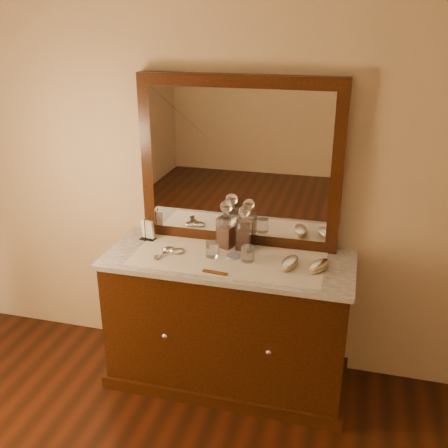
{
  "coord_description": "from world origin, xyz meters",
  "views": [
    {
      "loc": [
        0.66,
        -0.65,
        2.15
      ],
      "look_at": [
        0.0,
        1.85,
        1.1
      ],
      "focal_mm": 41.5,
      "sensor_mm": 36.0,
      "label": 1
    }
  ],
  "objects_px": {
    "decanter_left": "(226,229)",
    "hand_mirror_inner": "(174,252)",
    "mirror_frame": "(239,163)",
    "comb": "(215,273)",
    "dresser_cabinet": "(228,323)",
    "pin_dish": "(233,256)",
    "hand_mirror_outer": "(167,251)",
    "brush_near": "(290,263)",
    "decanter_right": "(244,233)",
    "brush_far": "(319,266)",
    "napkin_rack": "(148,231)"
  },
  "relations": [
    {
      "from": "decanter_left",
      "to": "hand_mirror_inner",
      "type": "xyz_separation_m",
      "value": [
        -0.27,
        -0.17,
        -0.1
      ]
    },
    {
      "from": "mirror_frame",
      "to": "comb",
      "type": "height_order",
      "value": "mirror_frame"
    },
    {
      "from": "decanter_left",
      "to": "dresser_cabinet",
      "type": "bearing_deg",
      "value": -70.46
    },
    {
      "from": "mirror_frame",
      "to": "hand_mirror_inner",
      "type": "height_order",
      "value": "mirror_frame"
    },
    {
      "from": "pin_dish",
      "to": "hand_mirror_outer",
      "type": "distance_m",
      "value": 0.4
    },
    {
      "from": "dresser_cabinet",
      "to": "hand_mirror_outer",
      "type": "xyz_separation_m",
      "value": [
        -0.37,
        -0.02,
        0.45
      ]
    },
    {
      "from": "dresser_cabinet",
      "to": "brush_near",
      "type": "height_order",
      "value": "brush_near"
    },
    {
      "from": "brush_near",
      "to": "decanter_right",
      "type": "bearing_deg",
      "value": 150.22
    },
    {
      "from": "mirror_frame",
      "to": "decanter_left",
      "type": "relative_size",
      "value": 4.09
    },
    {
      "from": "brush_far",
      "to": "hand_mirror_outer",
      "type": "bearing_deg",
      "value": 179.83
    },
    {
      "from": "brush_far",
      "to": "hand_mirror_inner",
      "type": "relative_size",
      "value": 1.05
    },
    {
      "from": "napkin_rack",
      "to": "hand_mirror_outer",
      "type": "xyz_separation_m",
      "value": [
        0.18,
        -0.15,
        -0.05
      ]
    },
    {
      "from": "decanter_right",
      "to": "brush_far",
      "type": "relative_size",
      "value": 1.45
    },
    {
      "from": "dresser_cabinet",
      "to": "napkin_rack",
      "type": "xyz_separation_m",
      "value": [
        -0.55,
        0.13,
        0.5
      ]
    },
    {
      "from": "napkin_rack",
      "to": "decanter_left",
      "type": "distance_m",
      "value": 0.5
    },
    {
      "from": "mirror_frame",
      "to": "decanter_right",
      "type": "height_order",
      "value": "mirror_frame"
    },
    {
      "from": "dresser_cabinet",
      "to": "brush_near",
      "type": "xyz_separation_m",
      "value": [
        0.36,
        -0.03,
        0.47
      ]
    },
    {
      "from": "comb",
      "to": "dresser_cabinet",
      "type": "bearing_deg",
      "value": 90.45
    },
    {
      "from": "comb",
      "to": "decanter_left",
      "type": "relative_size",
      "value": 0.48
    },
    {
      "from": "mirror_frame",
      "to": "decanter_right",
      "type": "distance_m",
      "value": 0.41
    },
    {
      "from": "brush_near",
      "to": "hand_mirror_inner",
      "type": "relative_size",
      "value": 1.06
    },
    {
      "from": "dresser_cabinet",
      "to": "decanter_left",
      "type": "bearing_deg",
      "value": 109.54
    },
    {
      "from": "brush_near",
      "to": "hand_mirror_outer",
      "type": "height_order",
      "value": "brush_near"
    },
    {
      "from": "decanter_right",
      "to": "hand_mirror_outer",
      "type": "bearing_deg",
      "value": -159.27
    },
    {
      "from": "hand_mirror_inner",
      "to": "hand_mirror_outer",
      "type": "bearing_deg",
      "value": 177.59
    },
    {
      "from": "mirror_frame",
      "to": "hand_mirror_outer",
      "type": "relative_size",
      "value": 6.13
    },
    {
      "from": "hand_mirror_inner",
      "to": "comb",
      "type": "bearing_deg",
      "value": -31.44
    },
    {
      "from": "decanter_right",
      "to": "brush_far",
      "type": "bearing_deg",
      "value": -19.65
    },
    {
      "from": "hand_mirror_inner",
      "to": "napkin_rack",
      "type": "bearing_deg",
      "value": 145.91
    },
    {
      "from": "comb",
      "to": "brush_far",
      "type": "distance_m",
      "value": 0.57
    },
    {
      "from": "brush_near",
      "to": "mirror_frame",
      "type": "bearing_deg",
      "value": 142.04
    },
    {
      "from": "comb",
      "to": "pin_dish",
      "type": "bearing_deg",
      "value": 83.24
    },
    {
      "from": "dresser_cabinet",
      "to": "hand_mirror_inner",
      "type": "bearing_deg",
      "value": -175.24
    },
    {
      "from": "dresser_cabinet",
      "to": "brush_far",
      "type": "xyz_separation_m",
      "value": [
        0.52,
        -0.03,
        0.47
      ]
    },
    {
      "from": "dresser_cabinet",
      "to": "napkin_rack",
      "type": "distance_m",
      "value": 0.75
    },
    {
      "from": "hand_mirror_outer",
      "to": "dresser_cabinet",
      "type": "bearing_deg",
      "value": 3.84
    },
    {
      "from": "comb",
      "to": "hand_mirror_outer",
      "type": "relative_size",
      "value": 0.72
    },
    {
      "from": "comb",
      "to": "decanter_right",
      "type": "height_order",
      "value": "decanter_right"
    },
    {
      "from": "decanter_left",
      "to": "hand_mirror_outer",
      "type": "distance_m",
      "value": 0.37
    },
    {
      "from": "napkin_rack",
      "to": "decanter_right",
      "type": "distance_m",
      "value": 0.61
    },
    {
      "from": "hand_mirror_inner",
      "to": "decanter_right",
      "type": "bearing_deg",
      "value": 23.34
    },
    {
      "from": "dresser_cabinet",
      "to": "decanter_right",
      "type": "relative_size",
      "value": 5.21
    },
    {
      "from": "decanter_left",
      "to": "brush_near",
      "type": "bearing_deg",
      "value": -23.12
    },
    {
      "from": "mirror_frame",
      "to": "dresser_cabinet",
      "type": "bearing_deg",
      "value": -90.0
    },
    {
      "from": "decanter_right",
      "to": "pin_dish",
      "type": "bearing_deg",
      "value": -102.68
    },
    {
      "from": "dresser_cabinet",
      "to": "decanter_right",
      "type": "height_order",
      "value": "decanter_right"
    },
    {
      "from": "napkin_rack",
      "to": "hand_mirror_outer",
      "type": "bearing_deg",
      "value": -40.24
    },
    {
      "from": "brush_near",
      "to": "hand_mirror_outer",
      "type": "xyz_separation_m",
      "value": [
        -0.73,
        0.01,
        -0.02
      ]
    },
    {
      "from": "brush_far",
      "to": "hand_mirror_inner",
      "type": "distance_m",
      "value": 0.84
    },
    {
      "from": "brush_far",
      "to": "dresser_cabinet",
      "type": "bearing_deg",
      "value": 176.97
    }
  ]
}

